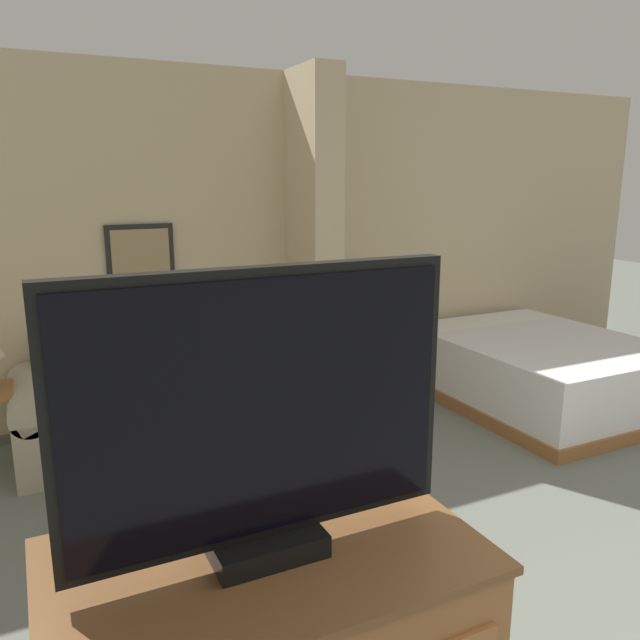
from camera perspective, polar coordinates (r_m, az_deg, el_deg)
The scene contains 6 objects.
wall_back at distance 5.16m, azimuth -1.41°, elevation 7.16°, with size 7.26×0.16×2.60m.
wall_partition_pillar at distance 4.83m, azimuth -0.57°, elevation 6.84°, with size 0.24×0.56×2.60m.
couch at distance 4.52m, azimuth -14.40°, elevation -6.98°, with size 1.89×0.84×0.82m.
coffee_table at distance 3.59m, azimuth -11.82°, elevation -11.54°, with size 0.75×0.46×0.39m.
tv at distance 1.29m, azimuth -5.23°, elevation -8.85°, with size 0.84×0.16×0.62m.
bed at distance 5.44m, azimuth 19.23°, elevation -4.23°, with size 1.53×1.90×0.54m.
Camera 1 is at (-2.14, -0.54, 1.81)m, focal length 35.00 mm.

